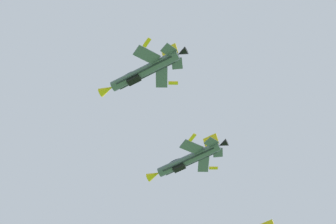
{
  "coord_description": "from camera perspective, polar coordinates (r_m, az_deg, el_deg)",
  "views": [
    {
      "loc": [
        -2.87,
        0.32,
        1.48
      ],
      "look_at": [
        5.58,
        37.67,
        84.48
      ],
      "focal_mm": 57.32,
      "sensor_mm": 36.0,
      "label": 1
    }
  ],
  "objects": [
    {
      "name": "fighter_jet_right_wing",
      "position": [
        86.9,
        -2.63,
        4.31
      ],
      "size": [
        13.07,
        12.07,
        4.76
      ],
      "rotation": [
        0.0,
        -0.32,
        0.87
      ],
      "color": "#4C5666"
    },
    {
      "name": "fighter_jet_left_outer",
      "position": [
        96.43,
        2.09,
        -5.12
      ],
      "size": [
        13.07,
        12.06,
        4.78
      ],
      "rotation": [
        0.0,
        -0.33,
        0.87
      ],
      "color": "#4C5666"
    }
  ]
}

